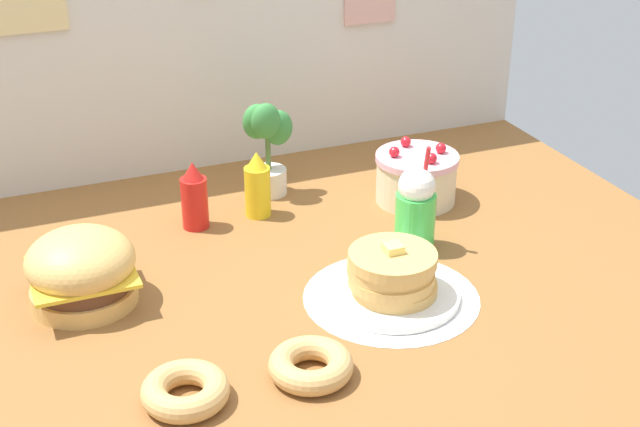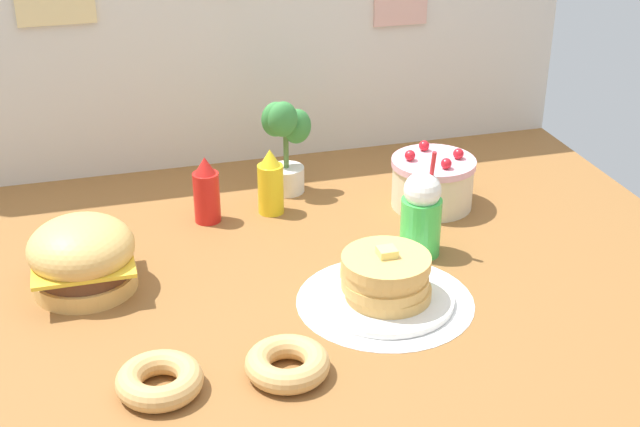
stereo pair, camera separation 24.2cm
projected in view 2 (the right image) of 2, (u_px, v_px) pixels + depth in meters
name	position (u px, v px, depth m)	size (l,w,h in m)	color
ground_plane	(310.00, 289.00, 2.43)	(2.36, 1.84, 0.02)	brown
back_wall	(238.00, 26.00, 3.00)	(2.36, 0.04, 0.96)	beige
doily_mat	(385.00, 301.00, 2.35)	(0.47, 0.47, 0.00)	white
burger	(82.00, 256.00, 2.38)	(0.28, 0.28, 0.20)	#DBA859
pancake_stack	(386.00, 281.00, 2.32)	(0.36, 0.36, 0.16)	white
layer_cake	(433.00, 182.00, 2.84)	(0.27, 0.27, 0.19)	beige
ketchup_bottle	(206.00, 192.00, 2.73)	(0.08, 0.08, 0.21)	red
mustard_bottle	(270.00, 184.00, 2.79)	(0.08, 0.08, 0.21)	yellow
cream_soda_cup	(421.00, 214.00, 2.54)	(0.12, 0.12, 0.32)	green
donut_pink_glaze	(160.00, 380.00, 2.00)	(0.20, 0.20, 0.06)	tan
donut_chocolate	(287.00, 363.00, 2.06)	(0.20, 0.20, 0.06)	tan
potted_plant	(286.00, 142.00, 2.89)	(0.16, 0.12, 0.32)	white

